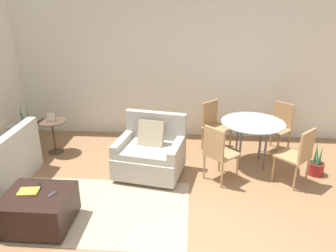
# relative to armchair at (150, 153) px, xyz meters

# --- Properties ---
(ground_plane) EXTENTS (20.00, 20.00, 0.00)m
(ground_plane) POSITION_rel_armchair_xyz_m (0.48, -1.72, -0.35)
(ground_plane) COLOR #936B47
(wall_back) EXTENTS (12.00, 0.06, 2.75)m
(wall_back) POSITION_rel_armchair_xyz_m (0.48, 1.67, 1.02)
(wall_back) COLOR silver
(wall_back) RESTS_ON ground_plane
(area_rug) EXTENTS (2.46, 1.50, 0.01)m
(area_rug) POSITION_rel_armchair_xyz_m (-0.61, -1.02, -0.35)
(area_rug) COLOR tan
(area_rug) RESTS_ON ground_plane
(armchair) EXTENTS (1.13, 1.01, 0.94)m
(armchair) POSITION_rel_armchair_xyz_m (0.00, 0.00, 0.00)
(armchair) COLOR #B2ADA3
(armchair) RESTS_ON ground_plane
(ottoman) EXTENTS (0.80, 0.71, 0.45)m
(ottoman) POSITION_rel_armchair_xyz_m (-1.21, -1.40, -0.11)
(ottoman) COLOR black
(ottoman) RESTS_ON ground_plane
(book_stack) EXTENTS (0.25, 0.21, 0.03)m
(book_stack) POSITION_rel_armchair_xyz_m (-1.31, -1.37, 0.11)
(book_stack) COLOR gold
(book_stack) RESTS_ON ottoman
(tv_remote_primary) EXTENTS (0.10, 0.15, 0.01)m
(tv_remote_primary) POSITION_rel_armchair_xyz_m (-1.24, -1.23, 0.10)
(tv_remote_primary) COLOR black
(tv_remote_primary) RESTS_ON ottoman
(tv_remote_secondary) EXTENTS (0.10, 0.14, 0.01)m
(tv_remote_secondary) POSITION_rel_armchair_xyz_m (-1.01, -1.39, 0.10)
(tv_remote_secondary) COLOR #333338
(tv_remote_secondary) RESTS_ON ottoman
(potted_plant) EXTENTS (0.35, 0.35, 0.93)m
(potted_plant) POSITION_rel_armchair_xyz_m (-2.37, 0.69, -0.16)
(potted_plant) COLOR brown
(potted_plant) RESTS_ON ground_plane
(side_table) EXTENTS (0.49, 0.49, 0.61)m
(side_table) POSITION_rel_armchair_xyz_m (-1.83, 0.63, 0.08)
(side_table) COLOR #4C3828
(side_table) RESTS_ON ground_plane
(picture_frame) EXTENTS (0.18, 0.06, 0.16)m
(picture_frame) POSITION_rel_armchair_xyz_m (-1.83, 0.63, 0.34)
(picture_frame) COLOR #8C6647
(picture_frame) RESTS_ON side_table
(dining_table) EXTENTS (1.03, 1.03, 0.77)m
(dining_table) POSITION_rel_armchair_xyz_m (1.63, 0.42, 0.32)
(dining_table) COLOR #99A8AD
(dining_table) RESTS_ON ground_plane
(dining_chair_near_left) EXTENTS (0.59, 0.59, 0.90)m
(dining_chair_near_left) POSITION_rel_armchair_xyz_m (1.04, -0.17, 0.16)
(dining_chair_near_left) COLOR tan
(dining_chair_near_left) RESTS_ON ground_plane
(dining_chair_near_right) EXTENTS (0.59, 0.59, 0.90)m
(dining_chair_near_right) POSITION_rel_armchair_xyz_m (2.22, -0.17, 0.16)
(dining_chair_near_right) COLOR tan
(dining_chair_near_right) RESTS_ON ground_plane
(dining_chair_far_left) EXTENTS (0.59, 0.59, 0.90)m
(dining_chair_far_left) POSITION_rel_armchair_xyz_m (1.04, 1.01, 0.16)
(dining_chair_far_left) COLOR tan
(dining_chair_far_left) RESTS_ON ground_plane
(dining_chair_far_right) EXTENTS (0.59, 0.59, 0.90)m
(dining_chair_far_right) POSITION_rel_armchair_xyz_m (2.22, 1.01, 0.16)
(dining_chair_far_right) COLOR tan
(dining_chair_far_right) RESTS_ON ground_plane
(potted_plant_small) EXTENTS (0.24, 0.24, 0.57)m
(potted_plant_small) POSITION_rel_armchair_xyz_m (2.64, 0.16, -0.21)
(potted_plant_small) COLOR maroon
(potted_plant_small) RESTS_ON ground_plane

